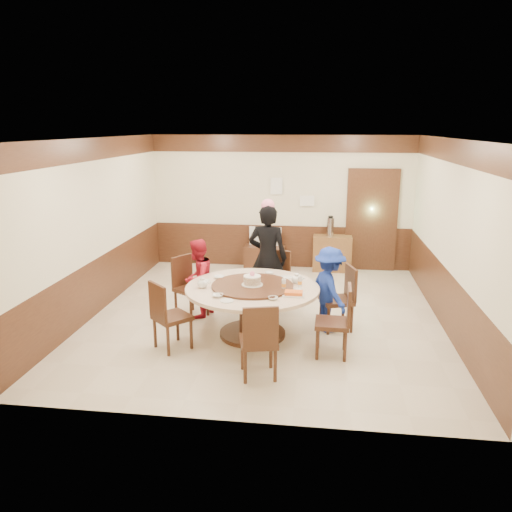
# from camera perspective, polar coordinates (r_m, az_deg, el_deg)

# --- Properties ---
(room) EXTENTS (6.00, 6.04, 2.84)m
(room) POSITION_cam_1_polar(r_m,az_deg,el_deg) (7.82, 1.18, 0.57)
(room) COLOR beige
(room) RESTS_ON ground
(banquet_table) EXTENTS (1.92, 1.92, 0.78)m
(banquet_table) POSITION_cam_1_polar(r_m,az_deg,el_deg) (7.22, -0.41, -5.15)
(banquet_table) COLOR #402214
(banquet_table) RESTS_ON ground
(chair_0) EXTENTS (0.56, 0.56, 0.97)m
(chair_0) POSITION_cam_1_polar(r_m,az_deg,el_deg) (7.63, 9.32, -6.07)
(chair_0) COLOR #402214
(chair_0) RESTS_ON ground
(chair_1) EXTENTS (0.59, 0.59, 0.97)m
(chair_1) POSITION_cam_1_polar(r_m,az_deg,el_deg) (8.38, 2.02, -3.97)
(chair_1) COLOR #402214
(chair_1) RESTS_ON ground
(chair_2) EXTENTS (0.61, 0.61, 0.97)m
(chair_2) POSITION_cam_1_polar(r_m,az_deg,el_deg) (8.12, -7.49, -4.72)
(chair_2) COLOR #402214
(chair_2) RESTS_ON ground
(chair_3) EXTENTS (0.62, 0.62, 0.97)m
(chair_3) POSITION_cam_1_polar(r_m,az_deg,el_deg) (6.99, -9.66, -8.07)
(chair_3) COLOR #402214
(chair_3) RESTS_ON ground
(chair_4) EXTENTS (0.53, 0.54, 0.97)m
(chair_4) POSITION_cam_1_polar(r_m,az_deg,el_deg) (6.17, 0.31, -11.06)
(chair_4) COLOR #402214
(chair_4) RESTS_ON ground
(chair_5) EXTENTS (0.46, 0.45, 0.97)m
(chair_5) POSITION_cam_1_polar(r_m,az_deg,el_deg) (6.79, 8.82, -8.75)
(chair_5) COLOR #402214
(chair_5) RESTS_ON ground
(person_standing) EXTENTS (0.69, 0.50, 1.76)m
(person_standing) POSITION_cam_1_polar(r_m,az_deg,el_deg) (8.20, 1.33, -0.19)
(person_standing) COLOR black
(person_standing) RESTS_ON ground
(person_red) EXTENTS (0.64, 0.73, 1.27)m
(person_red) POSITION_cam_1_polar(r_m,az_deg,el_deg) (7.98, -6.67, -2.56)
(person_red) COLOR #AD1727
(person_red) RESTS_ON ground
(person_blue) EXTENTS (0.79, 0.95, 1.28)m
(person_blue) POSITION_cam_1_polar(r_m,az_deg,el_deg) (7.46, 8.39, -3.81)
(person_blue) COLOR navy
(person_blue) RESTS_ON ground
(birthday_cake) EXTENTS (0.31, 0.31, 0.20)m
(birthday_cake) POSITION_cam_1_polar(r_m,az_deg,el_deg) (7.11, -0.44, -2.78)
(birthday_cake) COLOR white
(birthday_cake) RESTS_ON banquet_table
(teapot_left) EXTENTS (0.17, 0.15, 0.13)m
(teapot_left) POSITION_cam_1_polar(r_m,az_deg,el_deg) (7.13, -6.13, -3.17)
(teapot_left) COLOR white
(teapot_left) RESTS_ON banquet_table
(teapot_right) EXTENTS (0.17, 0.15, 0.13)m
(teapot_right) POSITION_cam_1_polar(r_m,az_deg,el_deg) (7.31, 4.67, -2.68)
(teapot_right) COLOR white
(teapot_right) RESTS_ON banquet_table
(bowl_0) EXTENTS (0.16, 0.16, 0.04)m
(bowl_0) POSITION_cam_1_polar(r_m,az_deg,el_deg) (7.55, -4.23, -2.42)
(bowl_0) COLOR white
(bowl_0) RESTS_ON banquet_table
(bowl_1) EXTENTS (0.13, 0.13, 0.04)m
(bowl_1) POSITION_cam_1_polar(r_m,az_deg,el_deg) (6.63, 1.97, -4.84)
(bowl_1) COLOR white
(bowl_1) RESTS_ON banquet_table
(bowl_2) EXTENTS (0.15, 0.15, 0.04)m
(bowl_2) POSITION_cam_1_polar(r_m,az_deg,el_deg) (6.75, -4.40, -4.54)
(bowl_2) COLOR white
(bowl_2) RESTS_ON banquet_table
(bowl_3) EXTENTS (0.12, 0.12, 0.04)m
(bowl_3) POSITION_cam_1_polar(r_m,az_deg,el_deg) (6.97, 4.83, -3.90)
(bowl_3) COLOR white
(bowl_3) RESTS_ON banquet_table
(bowl_4) EXTENTS (0.15, 0.15, 0.04)m
(bowl_4) POSITION_cam_1_polar(r_m,az_deg,el_deg) (7.36, -5.88, -2.92)
(bowl_4) COLOR white
(bowl_4) RESTS_ON banquet_table
(bowl_5) EXTENTS (0.13, 0.13, 0.04)m
(bowl_5) POSITION_cam_1_polar(r_m,az_deg,el_deg) (7.72, 1.51, -1.98)
(bowl_5) COLOR white
(bowl_5) RESTS_ON banquet_table
(saucer_near) EXTENTS (0.18, 0.18, 0.01)m
(saucer_near) POSITION_cam_1_polar(r_m,az_deg,el_deg) (6.58, -3.34, -5.13)
(saucer_near) COLOR white
(saucer_near) RESTS_ON banquet_table
(saucer_far) EXTENTS (0.18, 0.18, 0.01)m
(saucer_far) POSITION_cam_1_polar(r_m,az_deg,el_deg) (7.58, 3.47, -2.44)
(saucer_far) COLOR white
(saucer_far) RESTS_ON banquet_table
(shrimp_platter) EXTENTS (0.30, 0.20, 0.06)m
(shrimp_platter) POSITION_cam_1_polar(r_m,az_deg,el_deg) (6.79, 4.33, -4.32)
(shrimp_platter) COLOR white
(shrimp_platter) RESTS_ON banquet_table
(bottle_0) EXTENTS (0.06, 0.06, 0.16)m
(bottle_0) POSITION_cam_1_polar(r_m,az_deg,el_deg) (7.00, 3.20, -3.28)
(bottle_0) COLOR silver
(bottle_0) RESTS_ON banquet_table
(bottle_1) EXTENTS (0.06, 0.06, 0.16)m
(bottle_1) POSITION_cam_1_polar(r_m,az_deg,el_deg) (7.13, 5.04, -2.97)
(bottle_1) COLOR silver
(bottle_1) RESTS_ON banquet_table
(tv_stand) EXTENTS (0.85, 0.45, 0.50)m
(tv_stand) POSITION_cam_1_polar(r_m,az_deg,el_deg) (10.69, 0.99, -0.13)
(tv_stand) COLOR #402214
(tv_stand) RESTS_ON ground
(television) EXTENTS (0.70, 0.14, 0.40)m
(television) POSITION_cam_1_polar(r_m,az_deg,el_deg) (10.59, 1.01, 2.22)
(television) COLOR gray
(television) RESTS_ON tv_stand
(side_cabinet) EXTENTS (0.80, 0.40, 0.75)m
(side_cabinet) POSITION_cam_1_polar(r_m,az_deg,el_deg) (10.63, 8.69, 0.31)
(side_cabinet) COLOR brown
(side_cabinet) RESTS_ON ground
(thermos) EXTENTS (0.15, 0.15, 0.38)m
(thermos) POSITION_cam_1_polar(r_m,az_deg,el_deg) (10.51, 8.49, 3.31)
(thermos) COLOR silver
(thermos) RESTS_ON side_cabinet
(notice_left) EXTENTS (0.25, 0.00, 0.35)m
(notice_left) POSITION_cam_1_polar(r_m,az_deg,el_deg) (10.59, 2.35, 7.99)
(notice_left) COLOR white
(notice_left) RESTS_ON room
(notice_right) EXTENTS (0.30, 0.00, 0.22)m
(notice_right) POSITION_cam_1_polar(r_m,az_deg,el_deg) (10.59, 5.85, 6.29)
(notice_right) COLOR white
(notice_right) RESTS_ON room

